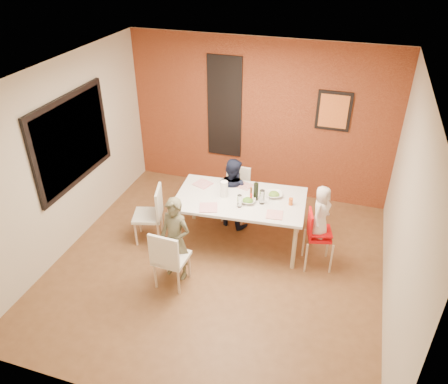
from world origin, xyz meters
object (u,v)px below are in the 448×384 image
(chair_near, at_px, (168,257))
(child_far, at_px, (232,192))
(chair_left, at_px, (153,212))
(chair_far, at_px, (236,190))
(child_near, at_px, (176,239))
(dining_table, at_px, (240,202))
(toddler, at_px, (321,212))
(high_chair, at_px, (316,234))
(wine_bottle, at_px, (256,191))
(paper_towel_roll, at_px, (224,189))

(chair_near, xyz_separation_m, child_far, (0.36, 1.64, 0.08))
(chair_left, bearing_deg, chair_near, 20.00)
(chair_far, xyz_separation_m, child_near, (-0.36, -1.64, 0.13))
(dining_table, height_order, child_far, child_far)
(chair_left, bearing_deg, toddler, 77.44)
(chair_near, bearing_deg, dining_table, -114.01)
(chair_far, xyz_separation_m, high_chair, (1.39, -0.84, 0.05))
(chair_left, bearing_deg, chair_far, 118.17)
(chair_near, bearing_deg, toddler, -147.07)
(wine_bottle, bearing_deg, toddler, -12.85)
(chair_near, bearing_deg, paper_towel_roll, -104.52)
(child_near, bearing_deg, toddler, 33.93)
(toddler, distance_m, wine_bottle, 0.97)
(dining_table, distance_m, child_far, 0.50)
(high_chair, bearing_deg, chair_left, 79.16)
(chair_near, distance_m, chair_far, 1.91)
(paper_towel_roll, bearing_deg, chair_left, -162.68)
(chair_left, xyz_separation_m, high_chair, (2.40, 0.15, 0.03))
(paper_towel_roll, bearing_deg, toddler, -6.54)
(dining_table, distance_m, chair_far, 0.73)
(toddler, bearing_deg, high_chair, 133.73)
(wine_bottle, bearing_deg, chair_left, -165.85)
(chair_near, distance_m, paper_towel_roll, 1.32)
(chair_left, relative_size, wine_bottle, 3.36)
(child_near, distance_m, toddler, 1.96)
(chair_near, bearing_deg, chair_far, -98.42)
(high_chair, relative_size, child_far, 0.76)
(paper_towel_roll, bearing_deg, child_far, 90.86)
(child_near, height_order, paper_towel_roll, child_near)
(chair_far, bearing_deg, chair_near, -100.52)
(chair_left, distance_m, child_near, 0.92)
(chair_left, distance_m, paper_towel_roll, 1.14)
(child_near, bearing_deg, child_far, 85.19)
(dining_table, distance_m, high_chair, 1.17)
(child_far, distance_m, wine_bottle, 0.68)
(chair_far, height_order, high_chair, high_chair)
(chair_far, xyz_separation_m, toddler, (1.41, -0.83, 0.41))
(toddler, xyz_separation_m, paper_towel_roll, (-1.40, 0.16, 0.00))
(high_chair, bearing_deg, paper_towel_roll, 68.63)
(chair_left, relative_size, high_chair, 1.01)
(chair_near, distance_m, child_far, 1.68)
(wine_bottle, bearing_deg, high_chair, -13.71)
(child_far, distance_m, toddler, 1.56)
(chair_near, xyz_separation_m, paper_towel_roll, (0.37, 1.20, 0.40))
(toddler, xyz_separation_m, wine_bottle, (-0.95, 0.22, 0.01))
(chair_far, distance_m, toddler, 1.69)
(child_near, bearing_deg, paper_towel_roll, 78.81)
(high_chair, bearing_deg, wine_bottle, 61.97)
(child_far, bearing_deg, toddler, 173.55)
(chair_far, xyz_separation_m, wine_bottle, (0.46, -0.62, 0.42))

